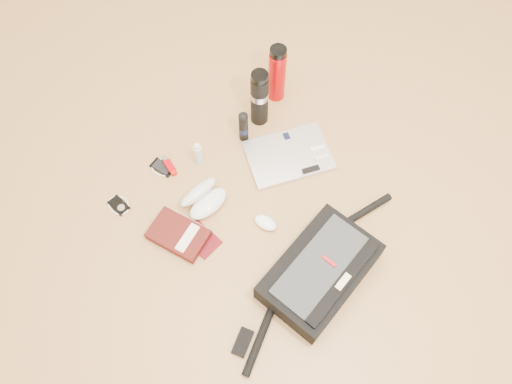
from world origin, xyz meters
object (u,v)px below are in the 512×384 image
book (179,234)px  thermos_red (277,74)px  messenger_bag (320,272)px  laptop (289,156)px  thermos_black (260,98)px

book → thermos_red: size_ratio=0.89×
messenger_bag → laptop: bearing=50.2°
messenger_bag → book: bearing=112.9°
thermos_black → thermos_red: 0.16m
laptop → book: size_ratio=1.56×
messenger_bag → laptop: 0.55m
thermos_black → thermos_red: thermos_black is taller
thermos_black → thermos_red: (0.14, 0.06, -0.00)m
laptop → thermos_black: bearing=104.7°
laptop → thermos_red: bearing=81.1°
laptop → thermos_black: size_ratio=1.38×
book → messenger_bag: bearing=-78.1°
messenger_bag → thermos_black: (0.27, 0.73, 0.09)m
thermos_black → laptop: bearing=-94.9°
thermos_red → laptop: bearing=-118.5°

